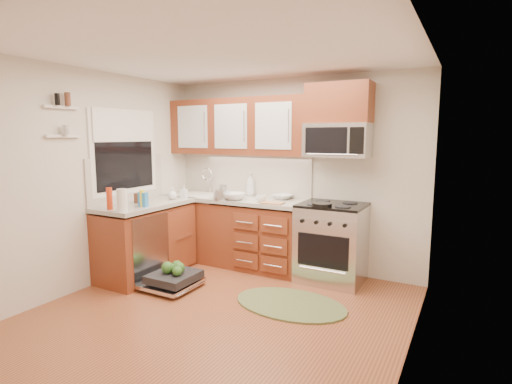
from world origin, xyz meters
The scene contains 38 objects.
floor centered at (0.00, 0.00, 0.00)m, with size 3.50×3.50×0.00m, color brown.
ceiling centered at (0.00, 0.00, 2.50)m, with size 3.50×3.50×0.00m, color white.
wall_back centered at (0.00, 1.75, 1.25)m, with size 3.50×0.04×2.50m, color beige.
wall_front centered at (0.00, -1.75, 1.25)m, with size 3.50×0.04×2.50m, color beige.
wall_left centered at (-1.75, 0.00, 1.25)m, with size 0.04×3.50×2.50m, color beige.
wall_right centered at (1.75, 0.00, 1.25)m, with size 0.04×3.50×2.50m, color beige.
base_cabinet_back centered at (-0.73, 1.45, 0.42)m, with size 2.05×0.60×0.85m, color brown.
base_cabinet_left centered at (-1.45, 0.52, 0.42)m, with size 0.60×1.25×0.85m, color brown.
countertop_back centered at (-0.72, 1.44, 0.90)m, with size 2.07×0.64×0.05m, color #A6A298.
countertop_left centered at (-1.44, 0.53, 0.90)m, with size 0.64×1.27×0.05m, color #A6A298.
backsplash_back centered at (-0.73, 1.74, 1.21)m, with size 2.05×0.02×0.57m, color beige.
backsplash_left centered at (-1.74, 0.52, 1.21)m, with size 0.02×1.25×0.57m, color beige.
upper_cabinets centered at (-0.73, 1.57, 1.88)m, with size 2.05×0.35×0.75m, color brown, non-canonical shape.
cabinet_over_mw centered at (0.68, 1.57, 2.13)m, with size 0.76×0.35×0.47m, color brown.
range centered at (0.68, 1.43, 0.47)m, with size 0.76×0.64×0.95m, color silver, non-canonical shape.
microwave centered at (0.68, 1.55, 1.70)m, with size 0.76×0.38×0.40m, color silver, non-canonical shape.
sink centered at (-1.25, 1.42, 0.80)m, with size 0.62×0.50×0.26m, color white, non-canonical shape.
dishwasher centered at (-0.86, 0.30, 0.10)m, with size 0.70×0.60×0.20m, color silver, non-canonical shape.
window centered at (-1.74, 0.50, 1.55)m, with size 0.03×1.05×1.05m, color white, non-canonical shape.
window_blind centered at (-1.71, 0.50, 1.88)m, with size 0.02×0.96×0.40m, color white.
shelf_upper centered at (-1.72, -0.35, 2.05)m, with size 0.04×0.40×0.03m, color white.
shelf_lower centered at (-1.72, -0.35, 1.75)m, with size 0.04×0.40×0.03m, color white.
rug centered at (0.54, 0.53, 0.01)m, with size 1.20×0.78×0.02m, color olive, non-canonical shape.
skillet centered at (0.63, 1.18, 0.97)m, with size 0.23×0.23×0.04m, color black.
stock_pot centered at (-0.77, 1.22, 0.99)m, with size 0.22×0.22×0.13m, color silver.
cutting_board centered at (-0.02, 1.22, 0.93)m, with size 0.27×0.18×0.02m, color #A87C4C.
canister centered at (-0.83, 1.36, 1.01)m, with size 0.11×0.11×0.18m, color silver.
paper_towel_roll centered at (-1.25, -0.02, 1.05)m, with size 0.12×0.12×0.25m, color white.
mustard_bottle centered at (-1.27, 0.30, 1.02)m, with size 0.06×0.06×0.20m, color yellow.
red_bottle centered at (-1.47, 0.00, 1.05)m, with size 0.07×0.07×0.25m, color red.
wooden_box centered at (-1.48, 0.48, 0.99)m, with size 0.12×0.09×0.12m, color brown.
blue_carton centered at (-1.26, 0.31, 1.01)m, with size 0.11×0.06×0.17m, color #2879BD.
bowl_a centered at (-0.06, 1.60, 0.96)m, with size 0.25×0.25×0.06m, color #999999.
bowl_b centered at (-0.59, 1.25, 0.97)m, with size 0.29×0.29×0.09m, color #999999.
cup centered at (-0.19, 1.25, 0.97)m, with size 0.12×0.12×0.09m, color #999999.
soap_bottle_a centered at (-0.58, 1.68, 1.08)m, with size 0.12×0.12×0.32m, color #999999.
soap_bottle_b centered at (-1.25, 1.05, 1.01)m, with size 0.08×0.08×0.18m, color #999999.
soap_bottle_c centered at (-1.32, 0.90, 1.00)m, with size 0.12×0.12×0.15m, color #999999.
Camera 1 is at (2.12, -3.12, 1.75)m, focal length 28.00 mm.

